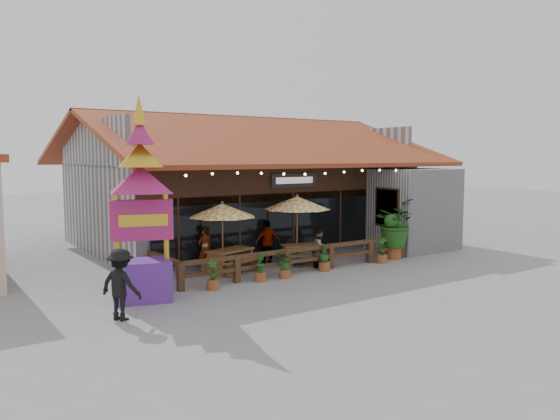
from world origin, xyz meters
TOP-DOWN VIEW (x-y plane):
  - ground at (0.00, 0.00)m, footprint 100.00×100.00m
  - restaurant_building at (0.26, 6.61)m, footprint 15.50×14.73m
  - patio_railing at (-2.25, -0.27)m, footprint 10.00×2.60m
  - umbrella_left at (-4.22, 0.97)m, footprint 2.73×2.73m
  - umbrella_right at (-1.06, 0.82)m, footprint 2.65×2.65m
  - picnic_table_left at (-3.88, 1.02)m, footprint 2.13×1.98m
  - picnic_table_right at (-0.88, 0.70)m, footprint 1.98×1.84m
  - thai_sign_tower at (-7.84, -0.89)m, footprint 2.92×2.92m
  - tropical_plant at (2.89, -0.42)m, footprint 2.34×2.36m
  - diner_a at (-4.58, 1.62)m, footprint 0.67×0.50m
  - diner_b at (-0.66, -0.10)m, footprint 0.90×0.87m
  - diner_c at (-1.91, 1.56)m, footprint 1.06×0.68m
  - pedestrian at (-8.99, -2.39)m, footprint 1.20×1.37m
  - planter_a at (-5.60, -0.91)m, footprint 0.39×0.39m
  - planter_b at (-3.76, -0.77)m, footprint 0.42×0.45m
  - planter_c at (-2.82, -0.86)m, footprint 0.71×0.68m
  - planter_d at (-0.94, -0.70)m, footprint 0.53×0.53m
  - planter_e at (1.85, -0.84)m, footprint 0.41×0.43m

SIDE VIEW (x-z plane):
  - ground at x=0.00m, z-range 0.00..0.00m
  - planter_a at x=-5.60m, z-range -0.08..0.88m
  - planter_e at x=1.85m, z-range -0.08..0.93m
  - planter_b at x=-3.76m, z-range -0.05..0.91m
  - planter_d at x=-0.94m, z-range -0.02..0.99m
  - planter_c at x=-2.82m, z-range 0.06..0.97m
  - picnic_table_right at x=-0.88m, z-range 0.14..0.91m
  - picnic_table_left at x=-3.88m, z-range 0.15..0.99m
  - patio_railing at x=-2.25m, z-range 0.15..1.07m
  - diner_b at x=-0.66m, z-range 0.00..1.46m
  - diner_a at x=-4.58m, z-range 0.00..1.65m
  - diner_c at x=-1.91m, z-range 0.00..1.68m
  - pedestrian at x=-8.99m, z-range 0.00..1.84m
  - tropical_plant at x=2.89m, z-range 0.18..2.65m
  - restaurant_building at x=0.26m, z-range -0.84..5.25m
  - umbrella_left at x=-4.22m, z-range 0.96..3.55m
  - umbrella_right at x=-1.06m, z-range 1.01..3.73m
  - thai_sign_tower at x=-7.84m, z-range 0.18..6.53m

